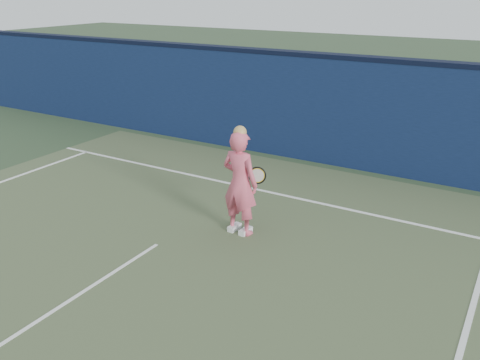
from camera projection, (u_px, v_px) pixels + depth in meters
The scene contains 6 objects.
ground at pixel (114, 272), 7.68m from camera, with size 80.00×80.00×0.00m, color #294027.
backstop_wall at pixel (297, 108), 12.45m from camera, with size 24.00×0.40×2.50m, color #0C1939.
wall_cap at pixel (299, 54), 11.99m from camera, with size 24.00×0.42×0.10m, color black.
player at pixel (240, 183), 8.61m from camera, with size 0.71×0.50×1.93m.
racket at pixel (256, 176), 8.97m from camera, with size 0.60×0.18×0.32m.
court_lines at pixel (98, 282), 7.42m from camera, with size 11.00×12.04×0.01m.
Camera 1 is at (5.03, -4.77, 4.07)m, focal length 38.00 mm.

